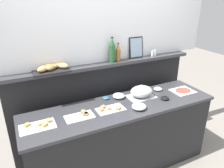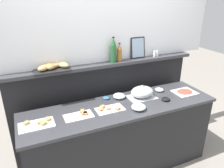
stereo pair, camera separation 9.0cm
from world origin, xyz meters
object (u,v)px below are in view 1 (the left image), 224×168
serving_cloche (141,92)px  bread_basket (52,67)px  cold_cuts_platter (183,91)px  salt_shaker (152,53)px  condiment_bowl_cream (106,98)px  pepper_shaker (155,53)px  sandwich_platter_side (81,116)px  vinegar_bottle_amber (118,53)px  framed_picture (136,48)px  glass_bowl_large (139,107)px  condiment_bowl_teal (165,98)px  sandwich_platter_rear (110,109)px  glass_bowl_medium (158,89)px  wine_bottle_green (112,51)px  sandwich_platter_front (38,126)px  glass_bowl_small (119,96)px

serving_cloche → bread_basket: bearing=160.5°
cold_cuts_platter → salt_shaker: (-0.22, 0.43, 0.43)m
condiment_bowl_cream → pepper_shaker: pepper_shaker is taller
sandwich_platter_side → vinegar_bottle_amber: size_ratio=1.29×
vinegar_bottle_amber → framed_picture: size_ratio=0.86×
sandwich_platter_side → glass_bowl_large: glass_bowl_large is taller
sandwich_platter_side → condiment_bowl_teal: same height
sandwich_platter_rear → sandwich_platter_side: (-0.34, 0.00, -0.00)m
condiment_bowl_teal → bread_basket: 1.39m
serving_cloche → framed_picture: bearing=70.5°
glass_bowl_medium → wine_bottle_green: 0.80m
sandwich_platter_front → sandwich_platter_side: bearing=-0.8°
sandwich_platter_front → condiment_bowl_cream: size_ratio=4.10×
sandwich_platter_front → pepper_shaker: pepper_shaker is taller
sandwich_platter_rear → glass_bowl_medium: 0.82m
salt_shaker → framed_picture: bearing=171.0°
sandwich_platter_rear → serving_cloche: size_ratio=0.93×
salt_shaker → wine_bottle_green: bearing=-180.0°
condiment_bowl_cream → pepper_shaker: size_ratio=0.95×
sandwich_platter_front → glass_bowl_medium: 1.58m
serving_cloche → glass_bowl_medium: size_ratio=3.00×
sandwich_platter_front → sandwich_platter_rear: bearing=-0.8°
pepper_shaker → glass_bowl_medium: bearing=-112.0°
sandwich_platter_front → vinegar_bottle_amber: 1.27m
condiment_bowl_cream → framed_picture: framed_picture is taller
sandwich_platter_front → salt_shaker: (1.63, 0.43, 0.43)m
sandwich_platter_side → bread_basket: 0.65m
sandwich_platter_side → pepper_shaker: size_ratio=3.49×
cold_cuts_platter → condiment_bowl_cream: size_ratio=3.40×
sandwich_platter_side → glass_bowl_large: size_ratio=1.88×
sandwich_platter_side → cold_cuts_platter: sandwich_platter_side is taller
sandwich_platter_side → glass_bowl_medium: size_ratio=2.68×
glass_bowl_medium → vinegar_bottle_amber: 0.72m
cold_cuts_platter → salt_shaker: salt_shaker is taller
serving_cloche → framed_picture: size_ratio=1.24×
sandwich_platter_side → framed_picture: framed_picture is taller
cold_cuts_platter → condiment_bowl_teal: 0.37m
sandwich_platter_rear → vinegar_bottle_amber: bearing=53.1°
vinegar_bottle_amber → bread_basket: vinegar_bottle_amber is taller
condiment_bowl_cream → vinegar_bottle_amber: 0.58m
sandwich_platter_side → serving_cloche: bearing=7.5°
glass_bowl_large → serving_cloche: bearing=52.0°
sandwich_platter_rear → condiment_bowl_cream: (0.07, 0.26, 0.00)m
cold_cuts_platter → vinegar_bottle_amber: 0.99m
bread_basket → cold_cuts_platter: bearing=-15.9°
sandwich_platter_front → pepper_shaker: size_ratio=3.91×
sandwich_platter_rear → sandwich_platter_front: same height
vinegar_bottle_amber → glass_bowl_small: bearing=-115.0°
salt_shaker → framed_picture: framed_picture is taller
glass_bowl_large → vinegar_bottle_amber: size_ratio=0.69×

